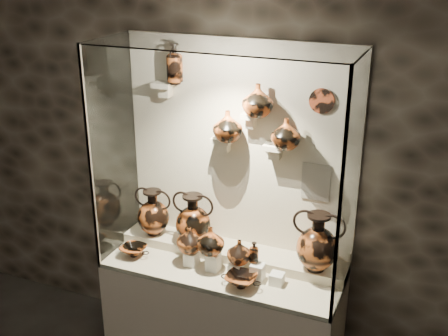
{
  "coord_description": "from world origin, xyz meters",
  "views": [
    {
      "loc": [
        1.33,
        -1.0,
        2.96
      ],
      "look_at": [
        -0.03,
        2.27,
        1.55
      ],
      "focal_mm": 45.0,
      "sensor_mm": 36.0,
      "label": 1
    }
  ],
  "objects_px": {
    "jug_b": "(211,240)",
    "kylix_left": "(134,250)",
    "amphora_left": "(153,212)",
    "ovoid_vase_c": "(286,133)",
    "lekythos_small": "(254,251)",
    "ovoid_vase_a": "(228,126)",
    "amphora_right": "(317,242)",
    "lekythos_tall": "(175,62)",
    "jug_c": "(239,252)",
    "kylix_right": "(241,280)",
    "ovoid_vase_b": "(258,100)",
    "jug_a": "(189,239)",
    "amphora_mid": "(193,219)"
  },
  "relations": [
    {
      "from": "jug_c",
      "to": "lekythos_tall",
      "type": "relative_size",
      "value": 0.58
    },
    {
      "from": "amphora_right",
      "to": "lekythos_tall",
      "type": "distance_m",
      "value": 1.56
    },
    {
      "from": "amphora_right",
      "to": "ovoid_vase_a",
      "type": "bearing_deg",
      "value": 158.61
    },
    {
      "from": "ovoid_vase_a",
      "to": "ovoid_vase_b",
      "type": "height_order",
      "value": "ovoid_vase_b"
    },
    {
      "from": "jug_c",
      "to": "kylix_left",
      "type": "distance_m",
      "value": 0.82
    },
    {
      "from": "amphora_right",
      "to": "kylix_left",
      "type": "distance_m",
      "value": 1.34
    },
    {
      "from": "amphora_left",
      "to": "kylix_right",
      "type": "distance_m",
      "value": 0.92
    },
    {
      "from": "lekythos_tall",
      "to": "amphora_right",
      "type": "bearing_deg",
      "value": 1.52
    },
    {
      "from": "amphora_mid",
      "to": "jug_b",
      "type": "xyz_separation_m",
      "value": [
        0.22,
        -0.19,
        -0.03
      ]
    },
    {
      "from": "amphora_mid",
      "to": "lekythos_tall",
      "type": "height_order",
      "value": "lekythos_tall"
    },
    {
      "from": "lekythos_small",
      "to": "ovoid_vase_a",
      "type": "xyz_separation_m",
      "value": [
        -0.29,
        0.22,
        0.79
      ]
    },
    {
      "from": "amphora_left",
      "to": "jug_c",
      "type": "xyz_separation_m",
      "value": [
        0.77,
        -0.18,
        -0.07
      ]
    },
    {
      "from": "lekythos_tall",
      "to": "ovoid_vase_b",
      "type": "xyz_separation_m",
      "value": [
        0.62,
        -0.04,
        -0.2
      ]
    },
    {
      "from": "amphora_left",
      "to": "lekythos_small",
      "type": "relative_size",
      "value": 2.1
    },
    {
      "from": "jug_a",
      "to": "lekythos_tall",
      "type": "xyz_separation_m",
      "value": [
        -0.21,
        0.27,
        1.2
      ]
    },
    {
      "from": "ovoid_vase_a",
      "to": "jug_b",
      "type": "bearing_deg",
      "value": -109.76
    },
    {
      "from": "lekythos_small",
      "to": "ovoid_vase_a",
      "type": "relative_size",
      "value": 0.81
    },
    {
      "from": "amphora_left",
      "to": "lekythos_tall",
      "type": "bearing_deg",
      "value": 17.28
    },
    {
      "from": "amphora_left",
      "to": "ovoid_vase_c",
      "type": "relative_size",
      "value": 1.77
    },
    {
      "from": "amphora_left",
      "to": "jug_a",
      "type": "bearing_deg",
      "value": -33.01
    },
    {
      "from": "amphora_left",
      "to": "lekythos_tall",
      "type": "height_order",
      "value": "lekythos_tall"
    },
    {
      "from": "amphora_mid",
      "to": "kylix_right",
      "type": "distance_m",
      "value": 0.62
    },
    {
      "from": "jug_a",
      "to": "kylix_left",
      "type": "distance_m",
      "value": 0.46
    },
    {
      "from": "kylix_right",
      "to": "amphora_right",
      "type": "bearing_deg",
      "value": 57.72
    },
    {
      "from": "ovoid_vase_a",
      "to": "amphora_left",
      "type": "bearing_deg",
      "value": 170.5
    },
    {
      "from": "lekythos_tall",
      "to": "ovoid_vase_c",
      "type": "xyz_separation_m",
      "value": [
        0.82,
        -0.04,
        -0.4
      ]
    },
    {
      "from": "lekythos_small",
      "to": "jug_c",
      "type": "bearing_deg",
      "value": -176.31
    },
    {
      "from": "amphora_left",
      "to": "ovoid_vase_b",
      "type": "xyz_separation_m",
      "value": [
        0.8,
        0.04,
        0.94
      ]
    },
    {
      "from": "lekythos_small",
      "to": "kylix_left",
      "type": "distance_m",
      "value": 0.93
    },
    {
      "from": "ovoid_vase_a",
      "to": "jug_c",
      "type": "bearing_deg",
      "value": -64.87
    },
    {
      "from": "jug_b",
      "to": "lekythos_small",
      "type": "bearing_deg",
      "value": 7.25
    },
    {
      "from": "jug_b",
      "to": "ovoid_vase_c",
      "type": "distance_m",
      "value": 0.91
    },
    {
      "from": "jug_b",
      "to": "lekythos_tall",
      "type": "height_order",
      "value": "lekythos_tall"
    },
    {
      "from": "amphora_right",
      "to": "jug_b",
      "type": "relative_size",
      "value": 2.08
    },
    {
      "from": "lekythos_tall",
      "to": "amphora_mid",
      "type": "bearing_deg",
      "value": -23.45
    },
    {
      "from": "lekythos_tall",
      "to": "ovoid_vase_a",
      "type": "xyz_separation_m",
      "value": [
        0.41,
        -0.04,
        -0.4
      ]
    },
    {
      "from": "jug_c",
      "to": "lekythos_small",
      "type": "height_order",
      "value": "lekythos_small"
    },
    {
      "from": "amphora_left",
      "to": "ovoid_vase_c",
      "type": "bearing_deg",
      "value": -4.99
    },
    {
      "from": "ovoid_vase_c",
      "to": "ovoid_vase_b",
      "type": "bearing_deg",
      "value": -165.01
    },
    {
      "from": "kylix_left",
      "to": "ovoid_vase_b",
      "type": "height_order",
      "value": "ovoid_vase_b"
    },
    {
      "from": "jug_c",
      "to": "lekythos_small",
      "type": "relative_size",
      "value": 1.03
    },
    {
      "from": "jug_c",
      "to": "lekythos_small",
      "type": "distance_m",
      "value": 0.11
    },
    {
      "from": "lekythos_tall",
      "to": "ovoid_vase_c",
      "type": "distance_m",
      "value": 0.91
    },
    {
      "from": "ovoid_vase_a",
      "to": "lekythos_small",
      "type": "bearing_deg",
      "value": -51.63
    },
    {
      "from": "jug_b",
      "to": "kylix_left",
      "type": "height_order",
      "value": "jug_b"
    },
    {
      "from": "kylix_left",
      "to": "ovoid_vase_a",
      "type": "relative_size",
      "value": 1.14
    },
    {
      "from": "amphora_mid",
      "to": "jug_c",
      "type": "height_order",
      "value": "amphora_mid"
    },
    {
      "from": "jug_c",
      "to": "kylix_right",
      "type": "xyz_separation_m",
      "value": [
        0.07,
        -0.14,
        -0.12
      ]
    },
    {
      "from": "amphora_right",
      "to": "jug_c",
      "type": "bearing_deg",
      "value": -178.4
    },
    {
      "from": "jug_a",
      "to": "kylix_right",
      "type": "height_order",
      "value": "jug_a"
    }
  ]
}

